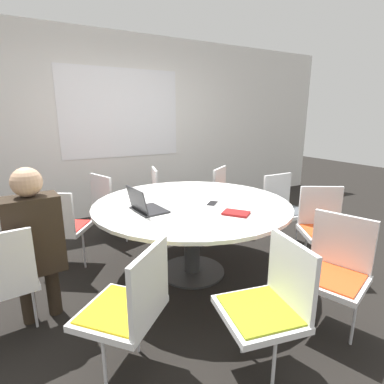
# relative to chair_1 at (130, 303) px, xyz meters

# --- Properties ---
(ground_plane) EXTENTS (16.00, 16.00, 0.00)m
(ground_plane) POSITION_rel_chair_1_xyz_m (0.90, 0.92, -0.50)
(ground_plane) COLOR black
(wall_back) EXTENTS (8.00, 0.07, 2.70)m
(wall_back) POSITION_rel_chair_1_xyz_m (0.90, 3.18, 0.86)
(wall_back) COLOR silver
(wall_back) RESTS_ON ground_plane
(conference_table) EXTENTS (1.84, 1.84, 0.73)m
(conference_table) POSITION_rel_chair_1_xyz_m (0.90, 0.92, 0.12)
(conference_table) COLOR #333333
(conference_table) RESTS_ON ground_plane
(chair_1) EXTENTS (0.61, 0.61, 0.84)m
(chair_1) POSITION_rel_chair_1_xyz_m (0.00, 0.00, 0.00)
(chair_1) COLOR white
(chair_1) RESTS_ON ground_plane
(chair_2) EXTENTS (0.50, 0.51, 0.84)m
(chair_2) POSITION_rel_chair_1_xyz_m (0.71, -0.35, 0.00)
(chair_2) COLOR white
(chair_2) RESTS_ON ground_plane
(chair_3) EXTENTS (0.54, 0.55, 0.84)m
(chair_3) POSITION_rel_chair_1_xyz_m (1.39, -0.27, 0.00)
(chair_3) COLOR white
(chair_3) RESTS_ON ground_plane
(chair_4) EXTENTS (0.59, 0.58, 0.84)m
(chair_4) POSITION_rel_chair_1_xyz_m (2.04, 0.34, 0.00)
(chair_4) COLOR white
(chair_4) RESTS_ON ground_plane
(chair_5) EXTENTS (0.44, 0.42, 0.84)m
(chair_5) POSITION_rel_chair_1_xyz_m (2.18, 1.00, 0.00)
(chair_5) COLOR white
(chair_5) RESTS_ON ground_plane
(chair_6) EXTENTS (0.60, 0.60, 0.84)m
(chair_6) POSITION_rel_chair_1_xyz_m (1.90, 1.73, 0.00)
(chair_6) COLOR white
(chair_6) RESTS_ON ground_plane
(chair_7) EXTENTS (0.52, 0.53, 0.84)m
(chair_7) POSITION_rel_chair_1_xyz_m (1.15, 2.18, 0.00)
(chair_7) COLOR white
(chair_7) RESTS_ON ground_plane
(chair_8) EXTENTS (0.54, 0.55, 0.84)m
(chair_8) POSITION_rel_chair_1_xyz_m (0.42, 2.11, 0.00)
(chair_8) COLOR white
(chair_8) RESTS_ON ground_plane
(chair_9) EXTENTS (0.60, 0.59, 0.84)m
(chair_9) POSITION_rel_chair_1_xyz_m (-0.21, 1.57, 0.00)
(chair_9) COLOR white
(chair_9) RESTS_ON ground_plane
(person_0) EXTENTS (0.38, 0.29, 1.19)m
(person_0) POSITION_rel_chair_1_xyz_m (-0.44, 0.78, 0.20)
(person_0) COLOR #2D2319
(person_0) RESTS_ON ground_plane
(laptop) EXTENTS (0.29, 0.35, 0.21)m
(laptop) POSITION_rel_chair_1_xyz_m (0.41, 0.87, 0.28)
(laptop) COLOR #232326
(laptop) RESTS_ON conference_table
(spiral_notebook) EXTENTS (0.25, 0.26, 0.02)m
(spiral_notebook) POSITION_rel_chair_1_xyz_m (1.05, 0.43, 0.24)
(spiral_notebook) COLOR maroon
(spiral_notebook) RESTS_ON conference_table
(cell_phone) EXTENTS (0.15, 0.15, 0.01)m
(cell_phone) POSITION_rel_chair_1_xyz_m (1.04, 0.79, 0.23)
(cell_phone) COLOR black
(cell_phone) RESTS_ON conference_table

